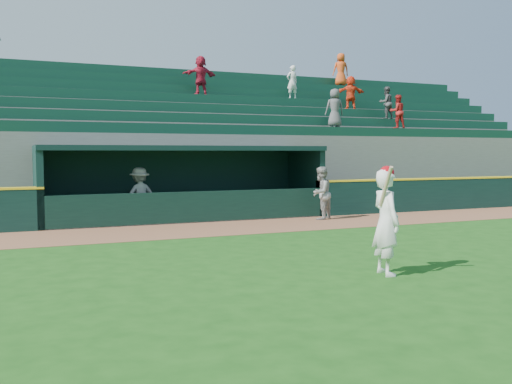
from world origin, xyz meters
The scene contains 9 objects.
ground centered at (0.00, 0.00, 0.00)m, with size 120.00×120.00×0.00m, color #1A4A12.
warning_track centered at (0.00, 4.90, 0.01)m, with size 40.00×3.00×0.01m, color brown.
field_wall_right centered at (12.25, 6.55, 0.60)m, with size 15.50×0.30×1.20m, color black.
wall_stripe_right centered at (12.25, 6.55, 1.23)m, with size 15.50×0.32×0.06m, color yellow.
dugout_player_front centered at (4.12, 5.68, 0.88)m, with size 0.86×0.67×1.77m, color gray.
dugout_player_inside centered at (-1.59, 7.31, 0.88)m, with size 1.14×0.65×1.76m, color #989893.
dugout centered at (0.00, 8.00, 1.36)m, with size 9.40×2.80×2.46m.
stands centered at (0.00, 12.57, 2.40)m, with size 34.50×6.25×7.59m.
batter_at_plate centered at (0.91, -2.29, 1.00)m, with size 0.55×0.86×2.02m.
Camera 1 is at (-5.37, -10.84, 2.25)m, focal length 40.00 mm.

